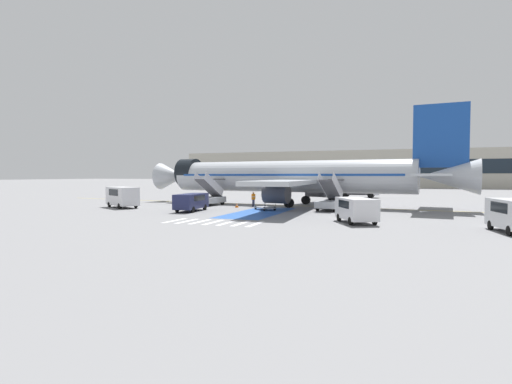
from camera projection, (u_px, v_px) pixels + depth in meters
ground_plane at (292, 206)px, 49.16m from camera, size 600.00×600.00×0.00m
apron_leadline_yellow at (286, 205)px, 50.24m from camera, size 74.64×7.97×0.01m
apron_stand_patch_blue at (258, 213)px, 40.50m from camera, size 4.65×13.02×0.01m
apron_walkway_bar_0 at (175, 221)px, 33.41m from camera, size 0.44×3.60×0.01m
apron_walkway_bar_1 at (187, 221)px, 32.99m from camera, size 0.44×3.60×0.01m
apron_walkway_bar_2 at (200, 222)px, 32.58m from camera, size 0.44×3.60×0.01m
apron_walkway_bar_3 at (213, 222)px, 32.17m from camera, size 0.44×3.60×0.01m
apron_walkway_bar_4 at (227, 223)px, 31.76m from camera, size 0.44×3.60×0.01m
apron_walkway_bar_5 at (241, 223)px, 31.35m from camera, size 0.44×3.60×0.01m
apron_walkway_bar_6 at (255, 224)px, 30.94m from camera, size 0.44×3.60×0.01m
airliner at (291, 177)px, 49.80m from camera, size 41.37×33.28×11.38m
boarding_stairs_forward at (209, 197)px, 49.89m from camera, size 2.69×5.40×4.17m
boarding_stairs_aft at (331, 201)px, 43.10m from camera, size 2.69×5.40×4.16m
fuel_tanker at (351, 188)px, 68.19m from camera, size 9.39×2.85×3.36m
service_van_0 at (191, 201)px, 42.03m from camera, size 2.31×5.22×1.84m
service_van_1 at (356, 208)px, 31.64m from camera, size 3.82×4.83×1.98m
service_van_3 at (122, 196)px, 46.59m from camera, size 5.42×4.32×2.41m
baggage_cart at (265, 208)px, 43.71m from camera, size 2.91×2.88×0.87m
ground_crew_0 at (364, 204)px, 39.69m from camera, size 0.48×0.44×1.60m
ground_crew_1 at (253, 198)px, 47.96m from camera, size 0.45×0.48×1.80m
ground_crew_2 at (289, 198)px, 46.49m from camera, size 0.48×0.45×1.88m
traffic_cone_0 at (237, 205)px, 46.96m from camera, size 0.44×0.44×0.49m
traffic_cone_1 at (180, 203)px, 51.05m from camera, size 0.52×0.52×0.57m
terminal_building at (362, 169)px, 126.95m from camera, size 118.40×12.10×11.47m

